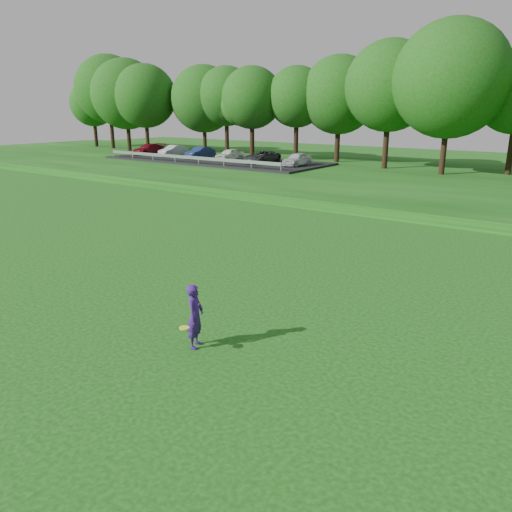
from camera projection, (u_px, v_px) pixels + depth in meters
The scene contains 6 objects.
ground at pixel (90, 345), 12.93m from camera, with size 140.00×140.00×0.00m, color #11460D.
berm at pixel (455, 182), 39.19m from camera, with size 130.00×30.00×0.60m, color #11460D.
walking_path at pixel (387, 216), 28.42m from camera, with size 130.00×1.60×0.04m, color gray.
treeline at pixel (480, 80), 40.07m from camera, with size 104.00×7.00×15.00m, color #184510, non-canonical shape.
parking_lot at pixel (214, 157), 51.56m from camera, with size 24.00×9.00×1.38m.
woman at pixel (195, 316), 12.63m from camera, with size 0.62×1.00×1.69m.
Camera 1 is at (10.38, -6.95, 5.90)m, focal length 35.00 mm.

